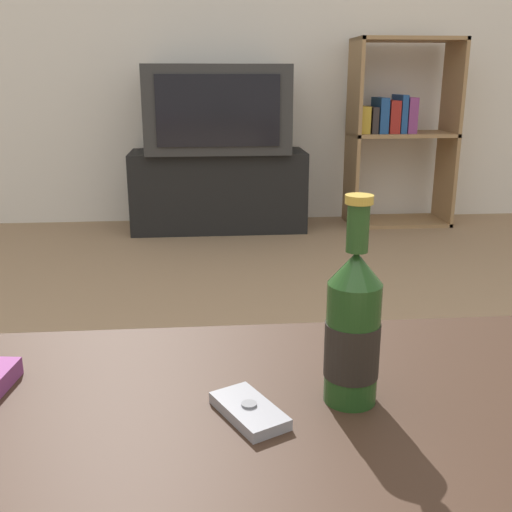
{
  "coord_description": "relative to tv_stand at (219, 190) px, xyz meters",
  "views": [
    {
      "loc": [
        -0.04,
        -0.58,
        0.83
      ],
      "look_at": [
        0.04,
        0.37,
        0.55
      ],
      "focal_mm": 42.0,
      "sensor_mm": 36.0,
      "label": 1
    }
  ],
  "objects": [
    {
      "name": "coffee_table",
      "position": [
        -0.04,
        -2.77,
        0.16
      ],
      "size": [
        1.31,
        0.63,
        0.45
      ],
      "color": "#332116",
      "rests_on": "ground_plane"
    },
    {
      "name": "cell_phone",
      "position": [
        -0.03,
        -2.73,
        0.23
      ],
      "size": [
        0.09,
        0.12,
        0.02
      ],
      "rotation": [
        0.0,
        0.0,
        0.46
      ],
      "color": "gray",
      "rests_on": "coffee_table"
    },
    {
      "name": "bookshelf",
      "position": [
        1.02,
        0.04,
        0.33
      ],
      "size": [
        0.59,
        0.3,
        1.04
      ],
      "color": "#99754C",
      "rests_on": "ground_plane"
    },
    {
      "name": "beer_bottle",
      "position": [
        0.09,
        -2.7,
        0.32
      ],
      "size": [
        0.07,
        0.07,
        0.26
      ],
      "color": "#1E4219",
      "rests_on": "coffee_table"
    },
    {
      "name": "television",
      "position": [
        0.0,
        -0.0,
        0.45
      ],
      "size": [
        0.77,
        0.47,
        0.46
      ],
      "color": "#2D2D2D",
      "rests_on": "tv_stand"
    },
    {
      "name": "tv_stand",
      "position": [
        0.0,
        0.0,
        0.0
      ],
      "size": [
        0.97,
        0.36,
        0.44
      ],
      "color": "black",
      "rests_on": "ground_plane"
    }
  ]
}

